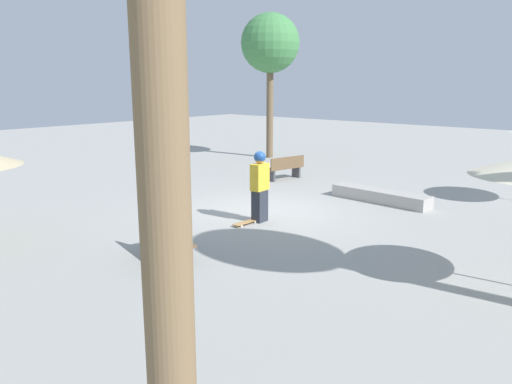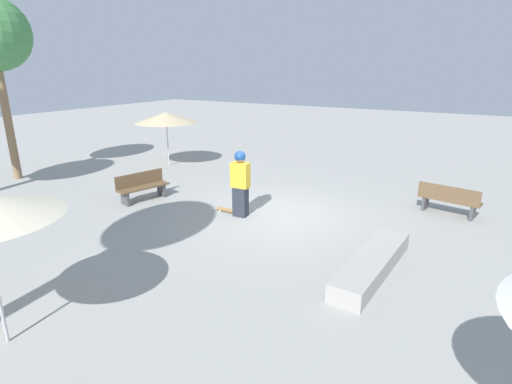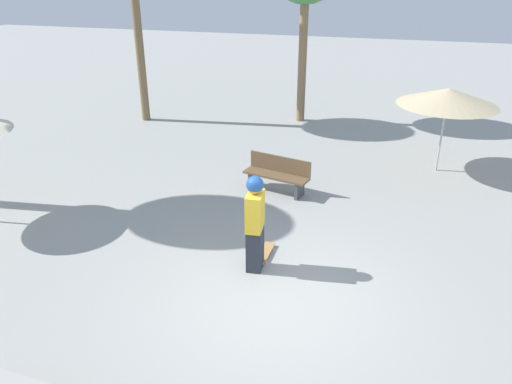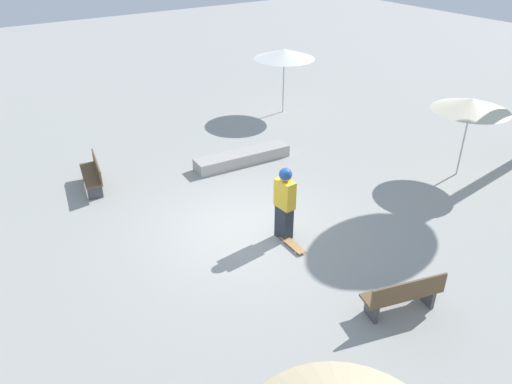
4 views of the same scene
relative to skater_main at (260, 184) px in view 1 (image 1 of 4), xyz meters
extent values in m
plane|color=#9E9E99|center=(-0.81, -0.60, -0.99)|extent=(60.00, 60.00, 0.00)
cube|color=#282D38|center=(0.00, 0.00, -0.57)|extent=(0.40, 0.30, 0.83)
cube|color=yellow|center=(0.00, 0.00, 0.18)|extent=(0.50, 0.31, 0.68)
sphere|color=tan|center=(0.00, 0.00, 0.66)|extent=(0.27, 0.27, 0.27)
sphere|color=#1E478C|center=(0.00, 0.00, 0.69)|extent=(0.30, 0.30, 0.30)
cube|color=#B7844C|center=(0.45, -0.07, -0.92)|extent=(0.81, 0.23, 0.02)
cylinder|color=silver|center=(0.70, 0.00, -0.96)|extent=(0.06, 0.03, 0.05)
cylinder|color=silver|center=(0.69, -0.17, -0.96)|extent=(0.06, 0.03, 0.05)
cylinder|color=silver|center=(0.20, 0.02, -0.96)|extent=(0.06, 0.03, 0.05)
cylinder|color=silver|center=(0.20, -0.15, -0.96)|extent=(0.06, 0.03, 0.05)
cube|color=#A8A39E|center=(-3.97, 1.35, -0.80)|extent=(0.85, 3.10, 0.36)
cube|color=#47474C|center=(-4.32, -3.15, -0.79)|extent=(0.15, 0.40, 0.40)
cube|color=#47474C|center=(-5.54, -2.92, -0.79)|extent=(0.15, 0.40, 0.40)
cube|color=brown|center=(-4.93, -3.03, -0.56)|extent=(1.65, 0.72, 0.05)
cube|color=brown|center=(-4.89, -2.84, -0.34)|extent=(1.58, 0.33, 0.40)
cube|color=#47474C|center=(3.12, -0.23, -0.79)|extent=(0.40, 0.18, 0.40)
cube|color=#47474C|center=(3.44, 0.97, -0.79)|extent=(0.40, 0.18, 0.40)
cube|color=brown|center=(3.28, 0.37, -0.56)|extent=(0.83, 1.66, 0.05)
cube|color=brown|center=(3.47, 0.32, -0.34)|extent=(0.44, 1.56, 0.40)
cylinder|color=brown|center=(7.86, 6.06, 2.05)|extent=(0.27, 0.27, 6.07)
cylinder|color=brown|center=(-8.77, -6.87, 1.43)|extent=(0.32, 0.32, 4.84)
sphere|color=#428447|center=(-8.77, -6.87, 4.25)|extent=(2.67, 2.67, 2.67)
camera|label=1|loc=(9.44, 8.05, 2.54)|focal=35.00mm
camera|label=2|loc=(-5.56, 8.72, 2.96)|focal=28.00mm
camera|label=3|loc=(-7.38, -2.00, 4.17)|focal=35.00mm
camera|label=4|loc=(7.87, -6.04, 5.78)|focal=35.00mm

